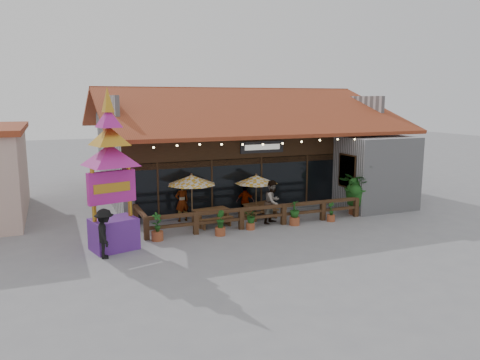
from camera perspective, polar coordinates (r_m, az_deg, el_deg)
name	(u,v)px	position (r m, az deg, el deg)	size (l,w,h in m)	color
ground	(288,221)	(21.35, 5.89, -4.95)	(100.00, 100.00, 0.00)	gray
restaurant_building	(239,156)	(26.94, -0.15, 2.96)	(15.50, 14.73, 6.09)	#ADADB2
patio_railing	(245,213)	(20.02, 0.56, -4.08)	(10.00, 2.60, 0.92)	#422917
umbrella_left	(192,180)	(20.25, -5.92, -0.01)	(2.36, 2.36, 2.28)	brown
umbrella_right	(256,180)	(21.25, 1.99, 0.06)	(2.56, 2.56, 2.09)	brown
picnic_table_left	(211,214)	(20.41, -3.52, -4.20)	(1.67, 1.49, 0.72)	brown
picnic_table_right	(259,208)	(21.68, 2.33, -3.42)	(1.64, 1.49, 0.68)	brown
thai_sign_tower	(110,159)	(17.21, -15.53, 2.44)	(2.85, 2.85, 6.28)	#5C268C
tropical_plant	(356,186)	(22.86, 14.01, -0.74)	(2.24, 2.18, 2.36)	brown
diner_a	(182,202)	(21.11, -7.08, -2.66)	(0.65, 0.42, 1.78)	#341F10
diner_b	(273,202)	(20.67, 4.00, -2.67)	(0.93, 0.73, 1.92)	#341F10
diner_c	(245,201)	(21.92, 0.66, -2.60)	(0.83, 0.35, 1.42)	#341F10
pedestrian	(105,234)	(16.82, -16.17, -6.29)	(1.12, 0.65, 1.74)	black
planter_a	(157,229)	(18.49, -10.05, -5.88)	(0.46, 0.46, 1.11)	brown
planter_b	(220,224)	(18.89, -2.43, -5.40)	(0.42, 0.42, 1.03)	brown
planter_c	(250,218)	(19.70, 1.28, -4.66)	(0.58, 0.52, 0.89)	brown
planter_d	(295,213)	(20.52, 6.68, -4.06)	(0.55, 0.55, 1.09)	brown
planter_e	(331,213)	(21.44, 11.04, -3.99)	(0.36, 0.36, 0.89)	brown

